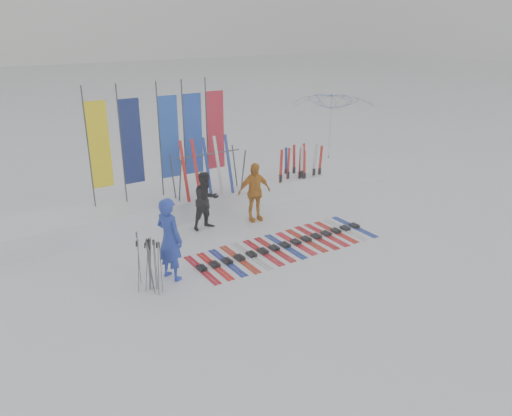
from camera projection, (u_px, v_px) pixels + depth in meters
ground at (287, 273)px, 11.20m from camera, size 120.00×120.00×0.00m
snow_bank at (196, 201)px, 14.73m from camera, size 14.00×1.60×0.60m
person_blue at (170, 239)px, 10.66m from camera, size 0.66×0.79×1.86m
person_black at (206, 201)px, 13.30m from camera, size 0.83×0.68×1.59m
person_yellow at (254, 192)px, 13.84m from camera, size 1.02×0.51×1.67m
tent_canopy at (332, 130)px, 18.53m from camera, size 3.60×3.65×2.91m
ski_row at (286, 245)px, 12.48m from camera, size 4.82×1.69×0.07m
pole_cluster at (150, 265)px, 10.26m from camera, size 0.44×0.69×1.26m
feather_flags at (163, 138)px, 13.84m from camera, size 4.02×0.18×3.20m
ski_rack at (209, 168)px, 14.15m from camera, size 2.04×0.80×1.23m
upright_skis at (300, 171)px, 15.87m from camera, size 1.65×0.78×1.69m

